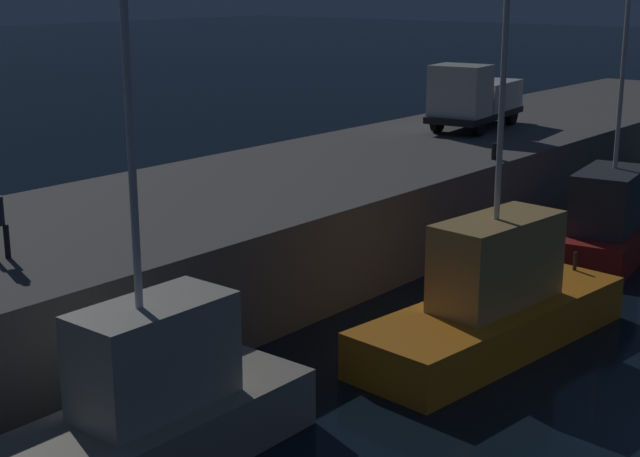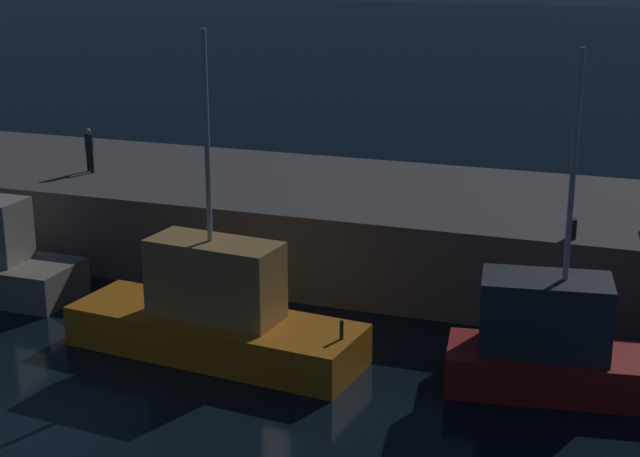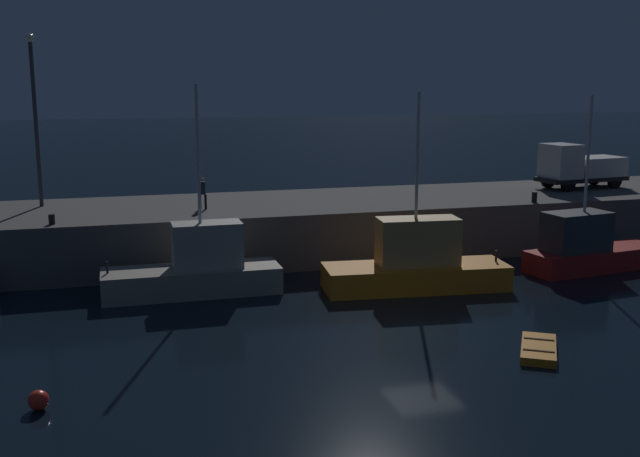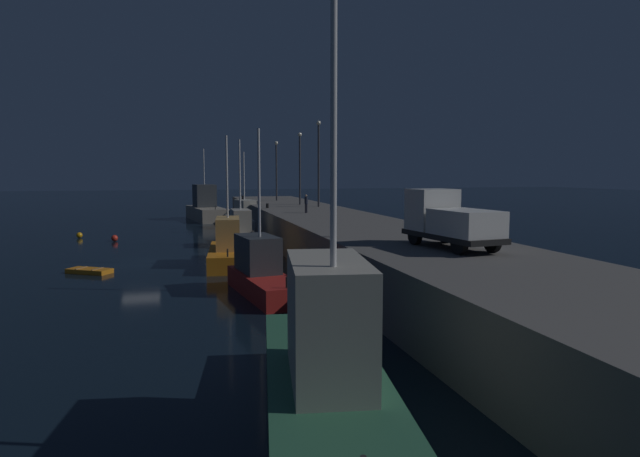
# 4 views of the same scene
# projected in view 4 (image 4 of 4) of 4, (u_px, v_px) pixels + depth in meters

# --- Properties ---
(ground_plane) EXTENTS (320.00, 320.00, 0.00)m
(ground_plane) POSITION_uv_depth(u_px,v_px,m) (140.00, 263.00, 37.01)
(ground_plane) COLOR black
(pier_quay) EXTENTS (78.42, 8.57, 2.77)m
(pier_quay) POSITION_uv_depth(u_px,v_px,m) (341.00, 237.00, 40.56)
(pier_quay) COLOR #5B5956
(pier_quay) RESTS_ON ground
(fishing_trawler_red) EXTENTS (10.88, 4.39, 12.66)m
(fishing_trawler_red) POSITION_uv_depth(u_px,v_px,m) (326.00, 378.00, 12.83)
(fishing_trawler_red) COLOR #2D6647
(fishing_trawler_red) RESTS_ON ground
(fishing_boat_blue) EXTENTS (10.16, 4.52, 8.55)m
(fishing_boat_blue) POSITION_uv_depth(u_px,v_px,m) (248.00, 219.00, 59.61)
(fishing_boat_blue) COLOR silver
(fishing_boat_blue) RESTS_ON ground
(fishing_boat_white) EXTENTS (7.35, 3.17, 8.49)m
(fishing_boat_white) POSITION_uv_depth(u_px,v_px,m) (262.00, 272.00, 27.61)
(fishing_boat_white) COLOR red
(fishing_boat_white) RESTS_ON ground
(fishing_boat_orange) EXTENTS (7.64, 2.37, 9.00)m
(fishing_boat_orange) POSITION_uv_depth(u_px,v_px,m) (240.00, 233.00, 45.98)
(fishing_boat_orange) COLOR gray
(fishing_boat_orange) RESTS_ON ground
(fishing_trawler_green) EXTENTS (11.19, 5.15, 9.35)m
(fishing_trawler_green) POSITION_uv_depth(u_px,v_px,m) (206.00, 209.00, 70.49)
(fishing_trawler_green) COLOR gray
(fishing_trawler_green) RESTS_ON ground
(fishing_boat_black) EXTENTS (8.37, 3.33, 8.71)m
(fishing_boat_black) POSITION_uv_depth(u_px,v_px,m) (228.00, 249.00, 36.35)
(fishing_boat_black) COLOR orange
(fishing_boat_black) RESTS_ON ground
(dinghy_orange_near) EXTENTS (2.41, 2.92, 0.33)m
(dinghy_orange_near) POSITION_uv_depth(u_px,v_px,m) (89.00, 271.00, 33.36)
(dinghy_orange_near) COLOR orange
(dinghy_orange_near) RESTS_ON ground
(mooring_buoy_near) EXTENTS (0.58, 0.58, 0.58)m
(mooring_buoy_near) POSITION_uv_depth(u_px,v_px,m) (115.00, 238.00, 48.77)
(mooring_buoy_near) COLOR red
(mooring_buoy_near) RESTS_ON ground
(mooring_buoy_mid) EXTENTS (0.55, 0.55, 0.55)m
(mooring_buoy_mid) POSITION_uv_depth(u_px,v_px,m) (79.00, 235.00, 51.18)
(mooring_buoy_mid) COLOR orange
(mooring_buoy_mid) RESTS_ON ground
(lamp_post_west) EXTENTS (0.44, 0.44, 7.29)m
(lamp_post_west) POSITION_uv_depth(u_px,v_px,m) (276.00, 166.00, 65.90)
(lamp_post_west) COLOR #38383D
(lamp_post_west) RESTS_ON pier_quay
(lamp_post_east) EXTENTS (0.44, 0.44, 7.73)m
(lamp_post_east) POSITION_uv_depth(u_px,v_px,m) (300.00, 163.00, 57.71)
(lamp_post_east) COLOR #38383D
(lamp_post_east) RESTS_ON pier_quay
(lamp_post_central) EXTENTS (0.44, 0.44, 8.64)m
(lamp_post_central) POSITION_uv_depth(u_px,v_px,m) (319.00, 157.00, 54.11)
(lamp_post_central) COLOR #38383D
(lamp_post_central) RESTS_ON pier_quay
(utility_truck) EXTENTS (5.67, 2.76, 2.68)m
(utility_truck) POSITION_uv_depth(u_px,v_px,m) (449.00, 220.00, 24.79)
(utility_truck) COLOR black
(utility_truck) RESTS_ON pier_quay
(dockworker) EXTENTS (0.40, 0.40, 1.59)m
(dockworker) POSITION_uv_depth(u_px,v_px,m) (306.00, 202.00, 46.13)
(dockworker) COLOR black
(dockworker) RESTS_ON pier_quay
(bollard_west) EXTENTS (0.28, 0.28, 0.45)m
(bollard_west) POSITION_uv_depth(u_px,v_px,m) (267.00, 206.00, 52.43)
(bollard_west) COLOR black
(bollard_west) RESTS_ON pier_quay
(bollard_central) EXTENTS (0.28, 0.28, 0.56)m
(bollard_central) POSITION_uv_depth(u_px,v_px,m) (243.00, 198.00, 67.49)
(bollard_central) COLOR black
(bollard_central) RESTS_ON pier_quay
(bollard_east) EXTENTS (0.28, 0.28, 0.56)m
(bollard_east) POSITION_uv_depth(u_px,v_px,m) (333.00, 232.00, 29.01)
(bollard_east) COLOR black
(bollard_east) RESTS_ON pier_quay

